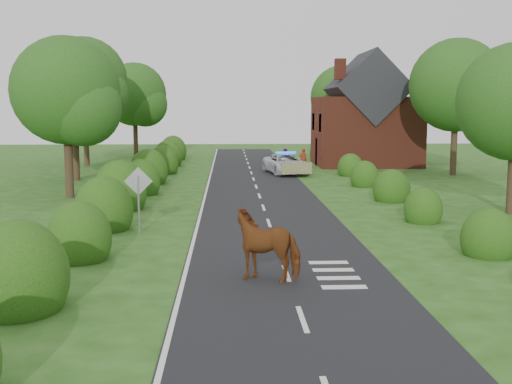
{
  "coord_description": "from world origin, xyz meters",
  "views": [
    {
      "loc": [
        -1.64,
        -21.83,
        4.76
      ],
      "look_at": [
        -0.52,
        4.02,
        1.3
      ],
      "focal_mm": 45.0,
      "sensor_mm": 36.0,
      "label": 1
    }
  ],
  "objects_px": {
    "cow": "(268,249)",
    "police_van": "(286,164)",
    "road_sign": "(138,190)",
    "pedestrian_red": "(303,159)",
    "pedestrian_purple": "(285,159)"
  },
  "relations": [
    {
      "from": "cow",
      "to": "police_van",
      "type": "relative_size",
      "value": 0.42
    },
    {
      "from": "cow",
      "to": "pedestrian_red",
      "type": "relative_size",
      "value": 1.42
    },
    {
      "from": "police_van",
      "to": "pedestrian_red",
      "type": "bearing_deg",
      "value": 50.56
    },
    {
      "from": "cow",
      "to": "pedestrian_red",
      "type": "height_order",
      "value": "cow"
    },
    {
      "from": "cow",
      "to": "police_van",
      "type": "xyz_separation_m",
      "value": [
        2.98,
        27.74,
        -0.1
      ]
    },
    {
      "from": "road_sign",
      "to": "police_van",
      "type": "bearing_deg",
      "value": 70.78
    },
    {
      "from": "police_van",
      "to": "pedestrian_purple",
      "type": "distance_m",
      "value": 3.48
    },
    {
      "from": "pedestrian_red",
      "to": "pedestrian_purple",
      "type": "height_order",
      "value": "pedestrian_red"
    },
    {
      "from": "pedestrian_red",
      "to": "pedestrian_purple",
      "type": "bearing_deg",
      "value": -37.36
    },
    {
      "from": "pedestrian_red",
      "to": "police_van",
      "type": "bearing_deg",
      "value": 50.14
    },
    {
      "from": "pedestrian_purple",
      "to": "road_sign",
      "type": "bearing_deg",
      "value": 112.69
    },
    {
      "from": "road_sign",
      "to": "pedestrian_purple",
      "type": "bearing_deg",
      "value": 72.82
    },
    {
      "from": "road_sign",
      "to": "pedestrian_red",
      "type": "relative_size",
      "value": 1.56
    },
    {
      "from": "cow",
      "to": "pedestrian_purple",
      "type": "distance_m",
      "value": 31.38
    },
    {
      "from": "road_sign",
      "to": "pedestrian_purple",
      "type": "xyz_separation_m",
      "value": [
        7.67,
        24.8,
        -0.87
      ]
    }
  ]
}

